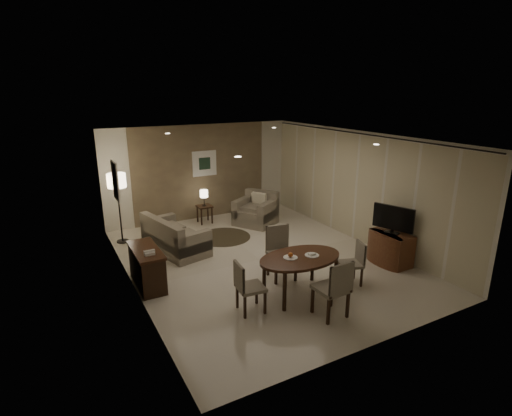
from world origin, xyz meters
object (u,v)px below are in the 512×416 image
chair_left (251,287)px  sofa (175,234)px  chair_near (331,287)px  chair_far (282,254)px  console_desk (147,267)px  dining_table (300,276)px  chair_right (350,263)px  armchair (255,209)px  floor_lamp (119,209)px  tv_cabinet (391,248)px  side_table (205,214)px

chair_left → sofa: chair_left is taller
chair_near → chair_far: size_ratio=0.98×
console_desk → sofa: 1.74m
chair_near → chair_far: bearing=-92.3°
dining_table → chair_right: bearing=-5.8°
dining_table → sofa: 3.39m
console_desk → armchair: (3.55, 2.18, 0.07)m
sofa → chair_left: bearing=172.5°
chair_right → chair_left: bearing=-73.0°
chair_far → armchair: size_ratio=1.04×
sofa → floor_lamp: (-1.00, 1.16, 0.45)m
chair_far → sofa: bearing=129.1°
chair_near → chair_left: chair_near is taller
tv_cabinet → chair_far: bearing=168.0°
tv_cabinet → chair_right: bearing=-167.7°
dining_table → floor_lamp: bearing=118.9°
armchair → side_table: armchair is taller
console_desk → armchair: 4.17m
chair_near → tv_cabinet: bearing=-159.1°
floor_lamp → console_desk: bearing=-90.2°
sofa → armchair: bearing=-86.2°
dining_table → chair_far: bearing=84.9°
tv_cabinet → chair_left: 3.59m
tv_cabinet → chair_left: chair_left is taller
tv_cabinet → chair_right: size_ratio=1.07×
chair_left → chair_near: bearing=-118.9°
floor_lamp → chair_right: bearing=-51.7°
chair_near → chair_left: bearing=-36.0°
chair_right → sofa: bearing=-124.7°
chair_far → chair_right: bearing=-30.2°
tv_cabinet → side_table: bearing=119.6°
console_desk → chair_left: bearing=-53.5°
sofa → armchair: 2.65m
sofa → floor_lamp: bearing=27.8°
console_desk → dining_table: bearing=-35.7°
tv_cabinet → chair_right: 1.45m
dining_table → chair_far: 0.74m
tv_cabinet → armchair: 3.92m
chair_far → side_table: 3.96m
tv_cabinet → armchair: armchair is taller
chair_far → sofa: 2.79m
dining_table → floor_lamp: 4.91m
chair_far → side_table: bearing=99.6°
console_desk → tv_cabinet: (4.89, -1.50, -0.03)m
chair_far → side_table: size_ratio=2.09×
chair_near → chair_left: 1.33m
sofa → console_desk: bearing=131.5°
chair_right → sofa: 4.06m
dining_table → chair_near: 0.84m
chair_far → chair_left: size_ratio=1.15×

